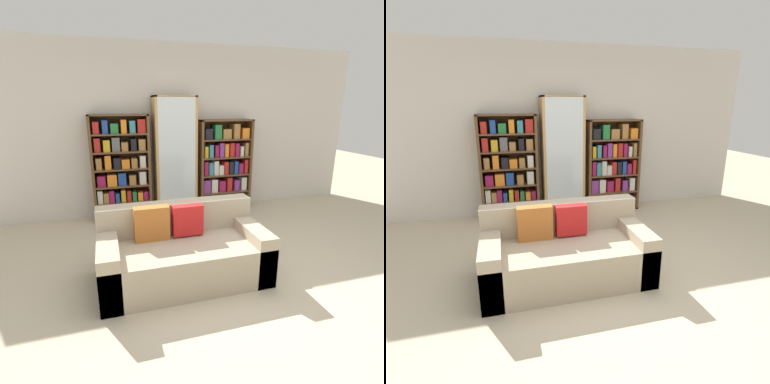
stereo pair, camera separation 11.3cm
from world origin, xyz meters
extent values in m
plane|color=beige|center=(0.00, 0.00, 0.00)|extent=(16.00, 16.00, 0.00)
cube|color=beige|center=(0.00, 2.51, 1.35)|extent=(6.52, 0.06, 2.70)
cube|color=tan|center=(-0.44, 0.31, 0.21)|extent=(1.70, 0.84, 0.42)
cube|color=tan|center=(-0.44, 0.63, 0.59)|extent=(1.70, 0.20, 0.34)
cube|color=tan|center=(-1.19, 0.31, 0.27)|extent=(0.20, 0.84, 0.54)
cube|color=tan|center=(0.31, 0.31, 0.27)|extent=(0.20, 0.84, 0.54)
cube|color=#B76628|center=(-0.74, 0.47, 0.60)|extent=(0.36, 0.12, 0.36)
cube|color=red|center=(-0.35, 0.47, 0.60)|extent=(0.32, 0.12, 0.32)
cube|color=brown|center=(-1.34, 2.30, 0.82)|extent=(0.04, 0.32, 1.64)
cube|color=brown|center=(-0.49, 2.30, 0.82)|extent=(0.04, 0.32, 1.64)
cube|color=brown|center=(-0.92, 2.30, 1.63)|extent=(0.89, 0.32, 0.02)
cube|color=brown|center=(-0.92, 2.30, 0.01)|extent=(0.89, 0.32, 0.02)
cube|color=brown|center=(-0.92, 2.46, 0.82)|extent=(0.89, 0.01, 1.64)
cube|color=brown|center=(-0.92, 2.30, 0.29)|extent=(0.81, 0.32, 0.02)
cube|color=brown|center=(-0.92, 2.30, 0.55)|extent=(0.81, 0.32, 0.02)
cube|color=brown|center=(-0.92, 2.30, 0.82)|extent=(0.81, 0.32, 0.02)
cube|color=brown|center=(-0.92, 2.30, 1.08)|extent=(0.81, 0.32, 0.02)
cube|color=brown|center=(-0.92, 2.30, 1.35)|extent=(0.81, 0.32, 0.02)
cube|color=#237038|center=(-1.27, 2.29, 0.13)|extent=(0.05, 0.24, 0.21)
cube|color=orange|center=(-1.18, 2.29, 0.13)|extent=(0.06, 0.24, 0.21)
cube|color=#237038|center=(-1.09, 2.29, 0.13)|extent=(0.06, 0.24, 0.21)
cube|color=#7A3384|center=(-1.00, 2.29, 0.12)|extent=(0.07, 0.24, 0.19)
cube|color=#237038|center=(-0.92, 2.29, 0.10)|extent=(0.06, 0.24, 0.14)
cube|color=olive|center=(-0.82, 2.29, 0.12)|extent=(0.07, 0.24, 0.19)
cube|color=gold|center=(-0.74, 2.29, 0.09)|extent=(0.08, 0.24, 0.13)
cube|color=#AD231E|center=(-0.65, 2.29, 0.10)|extent=(0.07, 0.24, 0.15)
cube|color=black|center=(-0.57, 2.29, 0.09)|extent=(0.08, 0.24, 0.13)
cube|color=beige|center=(-1.26, 2.29, 0.40)|extent=(0.08, 0.24, 0.21)
cube|color=olive|center=(-1.18, 2.29, 0.38)|extent=(0.08, 0.24, 0.16)
cube|color=#8E1947|center=(-1.09, 2.29, 0.40)|extent=(0.08, 0.24, 0.19)
cube|color=#1E4293|center=(-1.01, 2.29, 0.37)|extent=(0.06, 0.24, 0.14)
cube|color=gold|center=(-0.91, 2.29, 0.40)|extent=(0.07, 0.24, 0.19)
cube|color=#AD231E|center=(-0.83, 2.29, 0.39)|extent=(0.06, 0.24, 0.18)
cube|color=#237038|center=(-0.74, 2.29, 0.38)|extent=(0.06, 0.24, 0.16)
cube|color=orange|center=(-0.65, 2.29, 0.37)|extent=(0.08, 0.24, 0.14)
cube|color=#8E1947|center=(-0.56, 2.29, 0.37)|extent=(0.07, 0.24, 0.14)
cube|color=#8E1947|center=(-1.23, 2.29, 0.65)|extent=(0.12, 0.24, 0.17)
cube|color=orange|center=(-1.07, 2.29, 0.66)|extent=(0.14, 0.24, 0.18)
cube|color=#1E4293|center=(-0.92, 2.29, 0.66)|extent=(0.12, 0.24, 0.20)
cube|color=olive|center=(-0.76, 2.29, 0.64)|extent=(0.10, 0.24, 0.15)
cube|color=beige|center=(-0.60, 2.29, 0.67)|extent=(0.10, 0.24, 0.20)
cube|color=olive|center=(-1.24, 2.29, 0.92)|extent=(0.08, 0.24, 0.17)
cube|color=orange|center=(-1.11, 2.29, 0.94)|extent=(0.09, 0.24, 0.21)
cube|color=black|center=(-0.98, 2.29, 0.91)|extent=(0.10, 0.24, 0.17)
cube|color=orange|center=(-0.85, 2.29, 0.90)|extent=(0.12, 0.24, 0.14)
cube|color=olive|center=(-0.72, 2.29, 0.91)|extent=(0.09, 0.24, 0.15)
cube|color=beige|center=(-0.59, 2.29, 0.92)|extent=(0.09, 0.24, 0.19)
cube|color=#AD231E|center=(-1.24, 2.29, 1.20)|extent=(0.09, 0.24, 0.20)
cube|color=gold|center=(-1.11, 2.29, 1.18)|extent=(0.10, 0.24, 0.17)
cube|color=#5B5B60|center=(-0.98, 2.29, 1.20)|extent=(0.11, 0.24, 0.21)
cube|color=olive|center=(-0.85, 2.29, 1.16)|extent=(0.10, 0.24, 0.14)
cube|color=black|center=(-0.72, 2.29, 1.19)|extent=(0.08, 0.24, 0.18)
cube|color=olive|center=(-0.59, 2.29, 1.18)|extent=(0.10, 0.24, 0.17)
cube|color=#AD231E|center=(-1.24, 2.29, 1.45)|extent=(0.09, 0.24, 0.17)
cube|color=#1E4293|center=(-1.11, 2.29, 1.46)|extent=(0.08, 0.24, 0.20)
cube|color=#237038|center=(-0.98, 2.29, 1.43)|extent=(0.11, 0.24, 0.15)
cube|color=orange|center=(-0.85, 2.29, 1.46)|extent=(0.08, 0.24, 0.20)
cube|color=teal|center=(-0.72, 2.29, 1.45)|extent=(0.08, 0.24, 0.18)
cube|color=#AD231E|center=(-0.59, 2.29, 1.46)|extent=(0.12, 0.24, 0.20)
cube|color=tan|center=(-0.37, 2.28, 0.95)|extent=(0.04, 0.36, 1.91)
cube|color=tan|center=(0.25, 2.28, 0.95)|extent=(0.04, 0.36, 1.91)
cube|color=tan|center=(-0.06, 2.28, 1.89)|extent=(0.66, 0.36, 0.02)
cube|color=tan|center=(-0.06, 2.28, 0.01)|extent=(0.66, 0.36, 0.02)
cube|color=tan|center=(-0.06, 2.46, 0.95)|extent=(0.66, 0.01, 1.91)
cube|color=silver|center=(-0.06, 2.11, 0.95)|extent=(0.58, 0.01, 1.88)
cube|color=tan|center=(-0.06, 2.28, 0.40)|extent=(0.58, 0.32, 0.02)
cube|color=tan|center=(-0.06, 2.28, 0.77)|extent=(0.58, 0.32, 0.02)
cube|color=tan|center=(-0.06, 2.28, 1.14)|extent=(0.58, 0.32, 0.02)
cube|color=tan|center=(-0.06, 2.28, 1.51)|extent=(0.58, 0.32, 0.02)
cylinder|color=silver|center=(-0.24, 2.28, 0.07)|extent=(0.01, 0.01, 0.08)
cone|color=silver|center=(-0.24, 2.28, 0.16)|extent=(0.09, 0.09, 0.10)
cylinder|color=silver|center=(-0.06, 2.28, 0.07)|extent=(0.01, 0.01, 0.08)
cone|color=silver|center=(-0.06, 2.28, 0.16)|extent=(0.09, 0.09, 0.10)
cylinder|color=silver|center=(0.12, 2.28, 0.07)|extent=(0.01, 0.01, 0.08)
cone|color=silver|center=(0.12, 2.28, 0.16)|extent=(0.09, 0.09, 0.10)
cylinder|color=silver|center=(-0.28, 2.28, 0.45)|extent=(0.01, 0.01, 0.09)
cone|color=silver|center=(-0.28, 2.28, 0.55)|extent=(0.08, 0.08, 0.11)
cylinder|color=silver|center=(-0.17, 2.27, 0.45)|extent=(0.01, 0.01, 0.09)
cone|color=silver|center=(-0.17, 2.27, 0.55)|extent=(0.08, 0.08, 0.11)
cylinder|color=silver|center=(-0.06, 2.29, 0.45)|extent=(0.01, 0.01, 0.09)
cone|color=silver|center=(-0.06, 2.29, 0.55)|extent=(0.08, 0.08, 0.11)
cylinder|color=silver|center=(0.05, 2.28, 0.45)|extent=(0.01, 0.01, 0.09)
cone|color=silver|center=(0.05, 2.28, 0.55)|extent=(0.08, 0.08, 0.11)
cylinder|color=silver|center=(0.16, 2.28, 0.45)|extent=(0.01, 0.01, 0.09)
cone|color=silver|center=(0.16, 2.28, 0.55)|extent=(0.08, 0.08, 0.11)
cylinder|color=silver|center=(-0.24, 2.30, 0.82)|extent=(0.01, 0.01, 0.09)
cone|color=silver|center=(-0.24, 2.30, 0.92)|extent=(0.09, 0.09, 0.11)
cylinder|color=silver|center=(-0.06, 2.29, 0.82)|extent=(0.01, 0.01, 0.09)
cone|color=silver|center=(-0.06, 2.29, 0.92)|extent=(0.09, 0.09, 0.11)
cylinder|color=silver|center=(0.12, 2.28, 0.82)|extent=(0.01, 0.01, 0.09)
cone|color=silver|center=(0.12, 2.28, 0.92)|extent=(0.09, 0.09, 0.11)
cylinder|color=silver|center=(-0.29, 2.29, 1.19)|extent=(0.01, 0.01, 0.09)
cone|color=silver|center=(-0.29, 2.29, 1.29)|extent=(0.06, 0.06, 0.10)
cylinder|color=silver|center=(-0.20, 2.28, 1.19)|extent=(0.01, 0.01, 0.09)
cone|color=silver|center=(-0.20, 2.28, 1.29)|extent=(0.06, 0.06, 0.10)
cylinder|color=silver|center=(-0.11, 2.28, 1.19)|extent=(0.01, 0.01, 0.09)
cone|color=silver|center=(-0.11, 2.28, 1.29)|extent=(0.06, 0.06, 0.10)
cylinder|color=silver|center=(-0.02, 2.26, 1.19)|extent=(0.01, 0.01, 0.09)
cone|color=silver|center=(-0.02, 2.26, 1.29)|extent=(0.06, 0.06, 0.10)
cylinder|color=silver|center=(0.07, 2.30, 1.19)|extent=(0.01, 0.01, 0.09)
cone|color=silver|center=(0.07, 2.30, 1.29)|extent=(0.06, 0.06, 0.10)
cylinder|color=silver|center=(0.16, 2.29, 1.19)|extent=(0.01, 0.01, 0.09)
cone|color=silver|center=(0.16, 2.29, 1.29)|extent=(0.06, 0.06, 0.10)
cylinder|color=silver|center=(-0.29, 2.28, 1.56)|extent=(0.01, 0.01, 0.08)
cone|color=silver|center=(-0.29, 2.28, 1.65)|extent=(0.06, 0.06, 0.10)
cylinder|color=silver|center=(-0.20, 2.27, 1.56)|extent=(0.01, 0.01, 0.08)
cone|color=silver|center=(-0.20, 2.27, 1.65)|extent=(0.06, 0.06, 0.10)
cylinder|color=silver|center=(-0.11, 2.28, 1.56)|extent=(0.01, 0.01, 0.08)
cone|color=silver|center=(-0.11, 2.28, 1.65)|extent=(0.06, 0.06, 0.10)
cylinder|color=silver|center=(-0.02, 2.26, 1.56)|extent=(0.01, 0.01, 0.08)
cone|color=silver|center=(-0.02, 2.26, 1.65)|extent=(0.06, 0.06, 0.10)
cylinder|color=silver|center=(0.07, 2.27, 1.56)|extent=(0.01, 0.01, 0.08)
cone|color=silver|center=(0.07, 2.27, 1.65)|extent=(0.06, 0.06, 0.10)
cylinder|color=silver|center=(0.16, 2.29, 1.56)|extent=(0.01, 0.01, 0.08)
cone|color=silver|center=(0.16, 2.29, 1.65)|extent=(0.06, 0.06, 0.10)
cube|color=brown|center=(0.37, 2.30, 0.77)|extent=(0.04, 0.32, 1.54)
cube|color=brown|center=(1.24, 2.30, 0.77)|extent=(0.04, 0.32, 1.54)
cube|color=brown|center=(0.80, 2.30, 1.53)|extent=(0.91, 0.32, 0.02)
cube|color=brown|center=(0.80, 2.30, 0.01)|extent=(0.91, 0.32, 0.02)
cube|color=brown|center=(0.80, 2.46, 0.77)|extent=(0.91, 0.01, 1.54)
cube|color=brown|center=(0.80, 2.30, 0.32)|extent=(0.83, 0.32, 0.02)
cube|color=brown|center=(0.80, 2.30, 0.62)|extent=(0.83, 0.32, 0.02)
cube|color=brown|center=(0.80, 2.30, 0.92)|extent=(0.83, 0.32, 0.02)
cube|color=brown|center=(0.80, 2.30, 1.22)|extent=(0.83, 0.32, 0.02)
cube|color=#AD231E|center=(0.46, 2.29, 0.14)|extent=(0.10, 0.24, 0.24)
cube|color=#7A3384|center=(0.60, 2.29, 0.14)|extent=(0.09, 0.24, 0.24)
cube|color=orange|center=(0.73, 2.29, 0.13)|extent=(0.10, 0.24, 0.20)
cube|color=beige|center=(0.87, 2.29, 0.11)|extent=(0.12, 0.24, 0.18)
cube|color=#AD231E|center=(1.01, 2.29, 0.10)|extent=(0.10, 0.24, 0.16)
cube|color=#7A3384|center=(1.14, 2.29, 0.12)|extent=(0.12, 0.24, 0.20)
cube|color=#7A3384|center=(0.46, 2.29, 0.44)|extent=(0.12, 0.24, 0.22)
cube|color=beige|center=(0.60, 2.29, 0.44)|extent=(0.11, 0.24, 0.22)
cube|color=#8E1947|center=(0.74, 2.29, 0.43)|extent=(0.11, 0.24, 0.19)
cube|color=#AD231E|center=(0.87, 2.29, 0.45)|extent=(0.09, 0.24, 0.24)
cube|color=#7A3384|center=(1.01, 2.29, 0.43)|extent=(0.09, 0.24, 0.19)
cube|color=beige|center=(1.14, 2.29, 0.45)|extent=(0.09, 0.24, 0.22)
cube|color=#8E1947|center=(0.45, 2.29, 0.75)|extent=(0.06, 0.24, 0.23)
cube|color=teal|center=(0.53, 2.29, 0.74)|extent=(0.08, 0.24, 0.22)
cube|color=beige|center=(0.62, 2.29, 0.75)|extent=(0.08, 0.24, 0.24)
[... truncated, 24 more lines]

